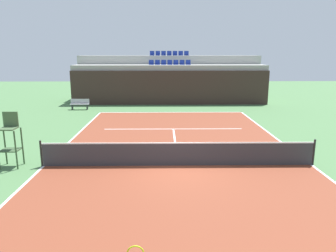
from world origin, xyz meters
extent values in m
plane|color=#477042|center=(0.00, 0.00, 0.00)|extent=(80.00, 80.00, 0.00)
cube|color=brown|center=(0.00, 0.00, 0.01)|extent=(11.00, 24.00, 0.01)
cube|color=white|center=(0.00, 11.95, 0.01)|extent=(11.00, 0.10, 0.00)
cube|color=white|center=(-5.45, 0.00, 0.01)|extent=(0.10, 24.00, 0.00)
cube|color=white|center=(5.45, 0.00, 0.01)|extent=(0.10, 24.00, 0.00)
cube|color=white|center=(0.00, 6.40, 0.01)|extent=(8.26, 0.10, 0.00)
cube|color=white|center=(0.00, 3.20, 0.01)|extent=(0.10, 6.40, 0.00)
cube|color=#33231E|center=(0.00, 15.82, 1.49)|extent=(17.36, 0.30, 2.98)
cube|color=#9E9E99|center=(0.00, 17.17, 1.72)|extent=(17.36, 2.40, 3.44)
cube|color=#9E9E99|center=(0.00, 19.57, 2.13)|extent=(17.36, 2.40, 4.25)
cube|color=navy|center=(-1.68, 17.17, 3.46)|extent=(0.44, 0.44, 0.04)
cube|color=navy|center=(-1.68, 17.37, 3.68)|extent=(0.44, 0.04, 0.40)
cube|color=navy|center=(-1.12, 17.17, 3.46)|extent=(0.44, 0.44, 0.04)
cube|color=navy|center=(-1.12, 17.37, 3.68)|extent=(0.44, 0.04, 0.40)
cube|color=navy|center=(-0.56, 17.17, 3.46)|extent=(0.44, 0.44, 0.04)
cube|color=navy|center=(-0.56, 17.37, 3.68)|extent=(0.44, 0.04, 0.40)
cube|color=navy|center=(0.00, 17.17, 3.46)|extent=(0.44, 0.44, 0.04)
cube|color=navy|center=(0.00, 17.37, 3.68)|extent=(0.44, 0.04, 0.40)
cube|color=navy|center=(0.56, 17.17, 3.46)|extent=(0.44, 0.44, 0.04)
cube|color=navy|center=(0.56, 17.37, 3.68)|extent=(0.44, 0.04, 0.40)
cube|color=navy|center=(1.12, 17.17, 3.46)|extent=(0.44, 0.44, 0.04)
cube|color=navy|center=(1.12, 17.37, 3.68)|extent=(0.44, 0.04, 0.40)
cube|color=navy|center=(1.68, 17.17, 3.46)|extent=(0.44, 0.44, 0.04)
cube|color=navy|center=(1.68, 17.37, 3.68)|extent=(0.44, 0.04, 0.40)
cube|color=navy|center=(-1.68, 19.57, 4.27)|extent=(0.44, 0.44, 0.04)
cube|color=navy|center=(-1.68, 19.77, 4.49)|extent=(0.44, 0.04, 0.40)
cube|color=navy|center=(-1.12, 19.57, 4.27)|extent=(0.44, 0.44, 0.04)
cube|color=navy|center=(-1.12, 19.77, 4.49)|extent=(0.44, 0.04, 0.40)
cube|color=navy|center=(-0.56, 19.57, 4.27)|extent=(0.44, 0.44, 0.04)
cube|color=navy|center=(-0.56, 19.77, 4.49)|extent=(0.44, 0.04, 0.40)
cube|color=navy|center=(0.00, 19.57, 4.27)|extent=(0.44, 0.44, 0.04)
cube|color=navy|center=(0.00, 19.77, 4.49)|extent=(0.44, 0.04, 0.40)
cube|color=navy|center=(0.56, 19.57, 4.27)|extent=(0.44, 0.44, 0.04)
cube|color=navy|center=(0.56, 19.77, 4.49)|extent=(0.44, 0.04, 0.40)
cube|color=navy|center=(1.12, 19.57, 4.27)|extent=(0.44, 0.44, 0.04)
cube|color=navy|center=(1.12, 19.77, 4.49)|extent=(0.44, 0.04, 0.40)
cube|color=navy|center=(1.68, 19.57, 4.27)|extent=(0.44, 0.44, 0.04)
cube|color=navy|center=(1.68, 19.77, 4.49)|extent=(0.44, 0.04, 0.40)
cylinder|color=black|center=(-5.50, 0.00, 0.55)|extent=(0.08, 0.08, 1.07)
cylinder|color=black|center=(5.50, 0.00, 0.55)|extent=(0.08, 0.08, 1.07)
cube|color=#333338|center=(0.00, 0.00, 0.47)|extent=(10.90, 0.02, 0.92)
cube|color=white|center=(0.00, 0.00, 0.96)|extent=(10.90, 0.04, 0.05)
cylinder|color=#334C2D|center=(-6.35, -0.30, 0.78)|extent=(0.06, 0.06, 1.55)
cylinder|color=#334C2D|center=(-7.05, 0.30, 0.78)|extent=(0.06, 0.06, 1.55)
cylinder|color=#334C2D|center=(-6.35, 0.30, 0.78)|extent=(0.06, 0.06, 1.55)
cube|color=#334C2D|center=(-6.70, 0.00, 0.70)|extent=(0.70, 0.60, 0.04)
cube|color=#3F5938|center=(-6.70, 0.00, 1.57)|extent=(0.60, 0.60, 0.05)
cube|color=#3F5938|center=(-6.70, 0.28, 1.90)|extent=(0.60, 0.04, 0.60)
cube|color=#99999E|center=(-7.37, 13.33, 0.45)|extent=(1.50, 0.40, 0.05)
cube|color=#99999E|center=(-7.37, 13.51, 0.67)|extent=(1.50, 0.04, 0.36)
cube|color=#2D2D33|center=(-7.97, 13.19, 0.21)|extent=(0.06, 0.06, 0.42)
cube|color=#2D2D33|center=(-6.77, 13.19, 0.21)|extent=(0.06, 0.06, 0.42)
cube|color=#2D2D33|center=(-7.97, 13.47, 0.21)|extent=(0.06, 0.06, 0.42)
cube|color=#2D2D33|center=(-6.77, 13.47, 0.21)|extent=(0.06, 0.06, 0.42)
camera|label=1|loc=(-0.60, -12.26, 4.46)|focal=34.09mm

